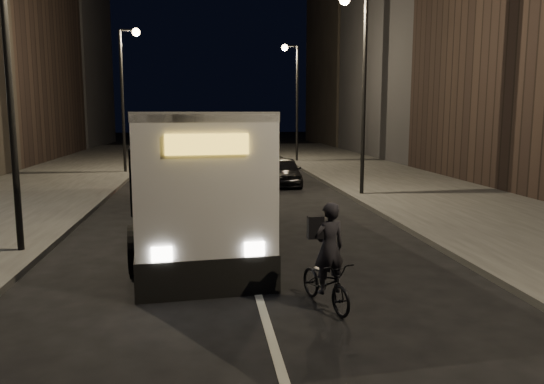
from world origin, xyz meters
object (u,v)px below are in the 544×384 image
object	(u,v)px
streetlight_left_near	(18,35)
car_near	(284,171)
city_bus	(185,166)
cyclist_on_bicycle	(327,273)
car_far	(257,146)
streetlight_right_mid	(358,68)
streetlight_right_far	(293,87)
car_mid	(200,157)
streetlight_left_far	(127,81)

from	to	relation	value
streetlight_left_near	car_near	size ratio (longest dim) A/B	2.00
city_bus	car_near	bearing A→B (deg)	58.67
cyclist_on_bicycle	car_far	world-z (taller)	cyclist_on_bicycle
cyclist_on_bicycle	car_far	distance (m)	37.76
streetlight_right_mid	streetlight_left_near	size ratio (longest dim) A/B	1.00
streetlight_right_mid	car_far	xyz separation A→B (m)	(-1.73, 25.22, -4.70)
streetlight_right_far	car_mid	world-z (taller)	streetlight_right_far
streetlight_left_near	car_far	bearing A→B (deg)	74.95
city_bus	cyclist_on_bicycle	distance (m)	7.93
streetlight_left_far	city_bus	size ratio (longest dim) A/B	0.60
streetlight_left_near	cyclist_on_bicycle	bearing A→B (deg)	-34.43
streetlight_left_near	car_far	distance (m)	34.72
cyclist_on_bicycle	car_far	xyz separation A→B (m)	(2.43, 37.68, -0.00)
streetlight_left_far	streetlight_right_far	bearing A→B (deg)	29.36
streetlight_right_far	streetlight_left_near	bearing A→B (deg)	-113.96
streetlight_right_mid	car_near	size ratio (longest dim) A/B	2.00
car_mid	streetlight_right_far	bearing A→B (deg)	-166.62
streetlight_right_mid	cyclist_on_bicycle	world-z (taller)	streetlight_right_mid
cyclist_on_bicycle	car_near	xyz separation A→B (m)	(1.71, 16.66, 0.03)
car_near	car_mid	size ratio (longest dim) A/B	0.99
city_bus	cyclist_on_bicycle	xyz separation A→B (m)	(2.77, -7.32, -1.28)
car_near	city_bus	bearing A→B (deg)	-110.77
streetlight_right_mid	cyclist_on_bicycle	size ratio (longest dim) A/B	4.08
streetlight_right_far	car_far	distance (m)	10.50
car_mid	streetlight_left_near	bearing A→B (deg)	73.54
car_near	car_mid	xyz separation A→B (m)	(-4.15, 9.50, -0.02)
streetlight_right_mid	car_mid	xyz separation A→B (m)	(-6.60, 13.70, -4.68)
streetlight_left_near	car_mid	distance (m)	22.57
streetlight_right_far	city_bus	distance (m)	22.51
streetlight_right_far	cyclist_on_bicycle	size ratio (longest dim) A/B	4.08
car_mid	cyclist_on_bicycle	bearing A→B (deg)	89.48
cyclist_on_bicycle	city_bus	bearing A→B (deg)	94.84
cyclist_on_bicycle	car_near	world-z (taller)	cyclist_on_bicycle
streetlight_right_mid	streetlight_left_near	distance (m)	13.33
streetlight_left_far	city_bus	bearing A→B (deg)	-76.15
streetlight_right_mid	car_mid	bearing A→B (deg)	115.71
city_bus	car_far	xyz separation A→B (m)	(5.20, 30.37, -1.28)
streetlight_right_far	city_bus	world-z (taller)	streetlight_right_far
car_far	car_near	bearing A→B (deg)	-90.35
cyclist_on_bicycle	streetlight_left_far	bearing A→B (deg)	90.23
streetlight_left_near	car_near	distance (m)	15.43
streetlight_right_far	car_far	xyz separation A→B (m)	(-1.73, 9.22, -4.70)
streetlight_right_mid	streetlight_left_far	world-z (taller)	same
streetlight_left_far	car_far	distance (m)	18.26
streetlight_right_far	car_mid	distance (m)	8.41
streetlight_left_near	streetlight_left_far	world-z (taller)	same
streetlight_right_far	streetlight_left_near	distance (m)	26.26
city_bus	car_near	xyz separation A→B (m)	(4.49, 9.34, -1.25)
streetlight_left_near	car_mid	world-z (taller)	streetlight_left_near
streetlight_left_near	car_mid	xyz separation A→B (m)	(4.07, 21.70, -4.68)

